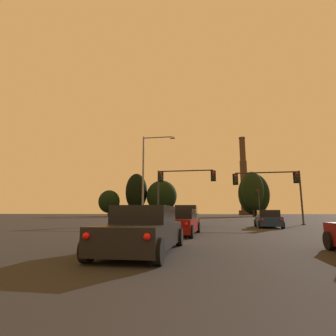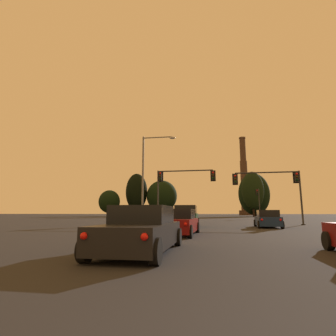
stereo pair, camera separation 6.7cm
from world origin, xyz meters
TOP-DOWN VIEW (x-y plane):
  - sedan_left_lane_second at (-3.09, 13.00)m, footprint 2.11×4.75m
  - hatchback_right_lane_front at (3.27, 21.51)m, footprint 2.09×4.18m
  - sedan_left_lane_third at (-3.35, 6.30)m, footprint 1.99×4.71m
  - suv_left_lane_front at (-3.55, 21.52)m, footprint 2.20×4.94m
  - traffic_light_overhead_right at (5.37, 27.05)m, footprint 6.97×0.50m
  - traffic_light_overhead_left at (-5.21, 27.77)m, footprint 6.81×0.50m
  - traffic_light_far_right at (7.77, 53.62)m, footprint 0.78×0.50m
  - street_lamp at (-7.90, 24.71)m, footprint 3.60×0.36m
  - smokestack at (15.02, 140.50)m, footprint 6.81×6.81m
  - treeline_right_mid at (-38.23, 87.93)m, footprint 7.69×6.92m
  - treeline_far_right at (-29.66, 92.97)m, footprint 8.09×7.28m
  - treeline_center_right at (11.39, 86.55)m, footprint 7.03×6.32m
  - treeline_far_left at (-20.05, 93.39)m, footprint 11.24×10.11m
  - treeline_center_left at (12.75, 93.46)m, footprint 10.60×9.54m

SIDE VIEW (x-z plane):
  - hatchback_right_lane_front at x=3.27m, z-range -0.05..1.38m
  - sedan_left_lane_second at x=-3.09m, z-range -0.05..1.38m
  - sedan_left_lane_third at x=-3.35m, z-range -0.05..1.38m
  - suv_left_lane_front at x=-3.55m, z-range -0.03..1.83m
  - traffic_light_far_right at x=7.77m, z-range 0.94..6.99m
  - traffic_light_overhead_right at x=5.37m, z-range 1.53..7.08m
  - traffic_light_overhead_left at x=-5.21m, z-range 1.66..7.75m
  - treeline_right_mid at x=-38.23m, z-range 0.57..9.89m
  - street_lamp at x=-7.90m, z-range 1.04..10.40m
  - treeline_far_left at x=-20.05m, z-range 0.78..13.91m
  - treeline_center_left at x=12.75m, z-range 0.21..15.21m
  - treeline_center_right at x=11.39m, z-range 1.14..15.70m
  - treeline_far_right at x=-29.66m, z-range 1.07..16.94m
  - smokestack at x=15.02m, z-range -4.44..37.26m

